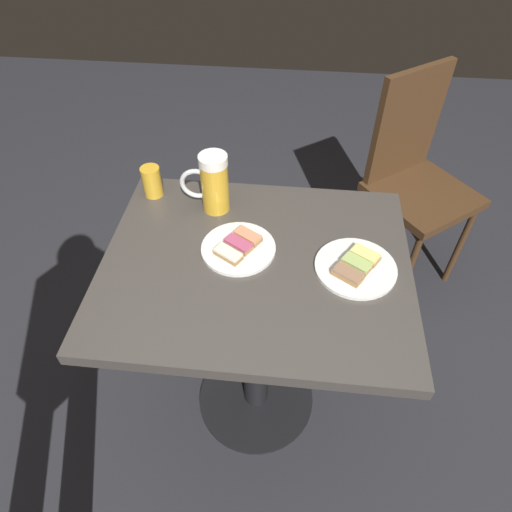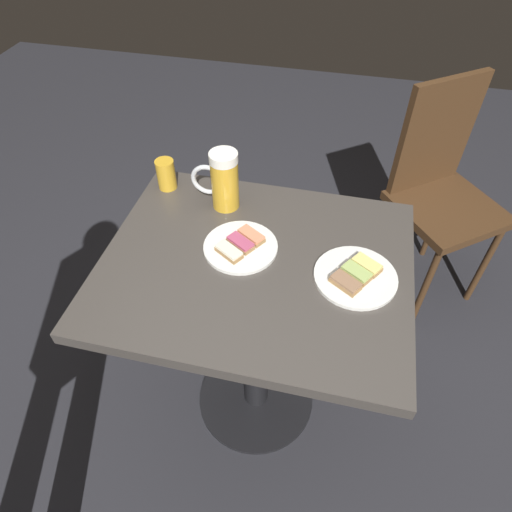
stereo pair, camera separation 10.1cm
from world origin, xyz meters
The scene contains 7 objects.
ground_plane centered at (0.00, 0.00, 0.00)m, with size 6.00×6.00×0.00m, color #28282D.
cafe_table centered at (0.00, 0.00, 0.61)m, with size 0.82×0.67×0.78m.
plate_near centered at (-0.05, 0.04, 0.79)m, with size 0.20×0.20×0.03m.
plate_far centered at (0.26, 0.00, 0.79)m, with size 0.21×0.21×0.03m.
beer_mug centered at (-0.15, 0.21, 0.87)m, with size 0.14×0.08×0.18m.
beer_glass_small centered at (-0.34, 0.25, 0.83)m, with size 0.06×0.06×0.10m, color gold.
cafe_chair centered at (0.58, 0.79, 0.55)m, with size 0.53×0.53×0.95m.
Camera 1 is at (0.09, -0.82, 1.65)m, focal length 31.50 mm.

